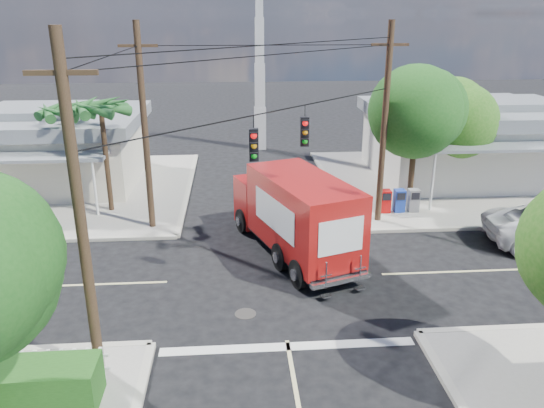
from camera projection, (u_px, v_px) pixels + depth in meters
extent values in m
plane|color=black|center=(276.00, 278.00, 19.60)|extent=(120.00, 120.00, 0.00)
cube|color=#9D988D|center=(449.00, 181.00, 30.67)|extent=(14.00, 14.00, 0.14)
cube|color=#B5AFA0|center=(330.00, 184.00, 30.18)|extent=(0.25, 14.00, 0.14)
cube|color=#B5AFA0|center=(509.00, 227.00, 24.11)|extent=(14.00, 0.25, 0.14)
cube|color=#9D988D|center=(60.00, 190.00, 29.12)|extent=(14.00, 14.00, 0.14)
cube|color=#B5AFA0|center=(189.00, 187.00, 29.61)|extent=(0.25, 14.00, 0.14)
cube|color=#B5AFA0|center=(11.00, 242.00, 22.55)|extent=(14.00, 0.25, 0.14)
cube|color=beige|center=(261.00, 192.00, 28.98)|extent=(0.12, 12.00, 0.01)
cube|color=beige|center=(536.00, 269.00, 20.30)|extent=(12.00, 0.12, 0.01)
cube|color=silver|center=(288.00, 347.00, 15.56)|extent=(7.50, 0.40, 0.01)
cube|color=silver|center=(471.00, 147.00, 31.12)|extent=(11.00, 8.00, 3.40)
cube|color=gray|center=(476.00, 112.00, 30.42)|extent=(11.80, 8.80, 0.70)
cube|color=gray|center=(477.00, 103.00, 30.25)|extent=(6.05, 4.40, 0.50)
cube|color=gray|center=(517.00, 147.00, 26.11)|extent=(9.90, 1.80, 0.15)
cylinder|color=silver|center=(433.00, 182.00, 25.54)|extent=(0.12, 0.12, 2.90)
cube|color=beige|center=(46.00, 154.00, 29.89)|extent=(10.00, 8.00, 3.20)
cube|color=gray|center=(41.00, 120.00, 29.23)|extent=(10.80, 8.80, 0.70)
cube|color=gray|center=(40.00, 111.00, 29.06)|extent=(5.50, 4.40, 0.50)
cube|color=gray|center=(9.00, 158.00, 24.92)|extent=(9.00, 1.80, 0.15)
cylinder|color=silver|center=(95.00, 188.00, 24.91)|extent=(0.12, 0.12, 2.70)
cube|color=silver|center=(260.00, 128.00, 37.89)|extent=(0.80, 0.80, 3.00)
cube|color=silver|center=(260.00, 86.00, 36.87)|extent=(0.70, 0.70, 3.00)
cube|color=silver|center=(259.00, 41.00, 35.86)|extent=(0.60, 0.60, 3.00)
cylinder|color=#422D1C|center=(412.00, 167.00, 25.75)|extent=(0.28, 0.28, 4.10)
sphere|color=#1B5318|center=(417.00, 115.00, 24.88)|extent=(4.10, 4.10, 4.10)
sphere|color=#1B5318|center=(408.00, 109.00, 24.95)|extent=(3.33, 3.33, 3.33)
sphere|color=#1B5318|center=(426.00, 118.00, 24.67)|extent=(3.58, 3.58, 3.58)
cylinder|color=#422D1C|center=(446.00, 160.00, 28.08)|extent=(0.28, 0.28, 3.58)
sphere|color=#256417|center=(451.00, 117.00, 27.32)|extent=(3.58, 3.58, 3.58)
sphere|color=#256417|center=(442.00, 113.00, 27.41)|extent=(2.91, 2.91, 2.91)
sphere|color=#256417|center=(460.00, 121.00, 27.10)|extent=(3.14, 3.14, 3.14)
cylinder|color=#422D1C|center=(106.00, 160.00, 25.21)|extent=(0.24, 0.24, 5.00)
cone|color=#266028|center=(120.00, 105.00, 24.39)|extent=(0.50, 2.06, 0.98)
cone|color=#266028|center=(116.00, 103.00, 25.03)|extent=(1.92, 1.68, 0.98)
cone|color=#266028|center=(100.00, 103.00, 25.14)|extent=(2.12, 0.95, 0.98)
cone|color=#266028|center=(85.00, 104.00, 24.64)|extent=(1.34, 2.07, 0.98)
cone|color=#266028|center=(80.00, 107.00, 23.91)|extent=(1.34, 2.07, 0.98)
cone|color=#266028|center=(91.00, 109.00, 23.49)|extent=(2.12, 0.95, 0.98)
cone|color=#266028|center=(110.00, 108.00, 23.71)|extent=(1.92, 1.68, 0.98)
cylinder|color=#422D1C|center=(73.00, 157.00, 26.55)|extent=(0.24, 0.24, 4.60)
cone|color=#266028|center=(85.00, 109.00, 25.80)|extent=(0.50, 2.06, 0.98)
cone|color=#266028|center=(82.00, 107.00, 26.43)|extent=(1.92, 1.68, 0.98)
cone|color=#266028|center=(67.00, 106.00, 26.54)|extent=(2.12, 0.95, 0.98)
cone|color=#266028|center=(52.00, 108.00, 26.04)|extent=(1.34, 2.07, 0.98)
cone|color=#266028|center=(47.00, 111.00, 25.31)|extent=(1.34, 2.07, 0.98)
cone|color=#266028|center=(57.00, 113.00, 24.90)|extent=(2.12, 0.95, 0.98)
cone|color=#266028|center=(74.00, 112.00, 25.11)|extent=(1.92, 1.68, 0.98)
cylinder|color=#473321|center=(81.00, 221.00, 12.83)|extent=(0.28, 0.28, 9.00)
cube|color=#473321|center=(61.00, 73.00, 11.64)|extent=(1.60, 0.12, 0.12)
cylinder|color=#473321|center=(384.00, 127.00, 23.32)|extent=(0.28, 0.28, 9.00)
cube|color=#473321|center=(390.00, 45.00, 22.14)|extent=(1.60, 0.12, 0.12)
cylinder|color=#473321|center=(145.00, 131.00, 22.59)|extent=(0.28, 0.28, 9.00)
cube|color=#473321|center=(138.00, 46.00, 21.40)|extent=(1.60, 0.12, 0.12)
cylinder|color=black|center=(277.00, 111.00, 17.50)|extent=(10.43, 10.43, 0.04)
cube|color=black|center=(254.00, 145.00, 17.01)|extent=(0.30, 0.24, 1.05)
sphere|color=red|center=(254.00, 136.00, 16.77)|extent=(0.20, 0.20, 0.20)
cube|color=black|center=(305.00, 132.00, 18.93)|extent=(0.30, 0.24, 1.05)
sphere|color=red|center=(305.00, 123.00, 18.69)|extent=(0.20, 0.20, 0.20)
cube|color=silver|center=(102.00, 364.00, 13.78)|extent=(0.09, 0.06, 1.00)
cube|color=#B70B0A|center=(385.00, 201.00, 25.59)|extent=(0.50, 0.50, 1.10)
cube|color=#173499|center=(399.00, 201.00, 25.64)|extent=(0.50, 0.50, 1.10)
cube|color=slate|center=(413.00, 200.00, 25.69)|extent=(0.50, 0.50, 1.10)
cube|color=black|center=(293.00, 240.00, 21.61)|extent=(4.63, 7.86, 0.24)
cube|color=#AA1412|center=(264.00, 200.00, 23.88)|extent=(2.74, 2.33, 2.13)
cube|color=black|center=(258.00, 187.00, 24.33)|extent=(2.00, 0.91, 0.92)
cube|color=silver|center=(257.00, 208.00, 24.86)|extent=(2.14, 0.86, 0.34)
cube|color=#AA1412|center=(303.00, 213.00, 20.36)|extent=(4.16, 6.10, 2.81)
cube|color=white|center=(331.00, 205.00, 20.78)|extent=(1.19, 3.29, 1.26)
cube|color=white|center=(274.00, 214.00, 19.85)|extent=(1.19, 3.29, 1.26)
cube|color=white|center=(341.00, 237.00, 17.88)|extent=(1.65, 0.60, 1.26)
cube|color=silver|center=(341.00, 280.00, 18.32)|extent=(2.27, 1.01, 0.17)
cube|color=silver|center=(326.00, 276.00, 17.82)|extent=(0.43, 0.20, 0.97)
cube|color=silver|center=(360.00, 268.00, 18.34)|extent=(0.43, 0.20, 0.97)
cylinder|color=black|center=(243.00, 221.00, 23.60)|extent=(0.65, 1.11, 1.06)
cylinder|color=black|center=(288.00, 213.00, 24.44)|extent=(0.65, 1.11, 1.06)
cylinder|color=black|center=(299.00, 274.00, 18.77)|extent=(0.65, 1.11, 1.06)
cylinder|color=black|center=(353.00, 263.00, 19.62)|extent=(0.65, 1.11, 1.06)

